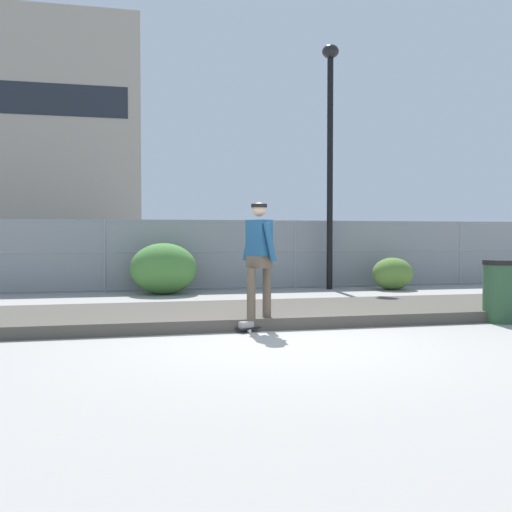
% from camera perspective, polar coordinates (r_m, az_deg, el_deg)
% --- Properties ---
extents(ground_plane, '(120.00, 120.00, 0.00)m').
position_cam_1_polar(ground_plane, '(7.62, 2.29, -8.74)').
color(ground_plane, gray).
extents(gravel_berm, '(17.47, 2.58, 0.19)m').
position_cam_1_polar(gravel_berm, '(9.80, -1.17, -5.79)').
color(gravel_berm, '#4C473F').
rests_on(gravel_berm, ground_plane).
extents(skateboard, '(0.80, 0.54, 0.07)m').
position_cam_1_polar(skateboard, '(8.65, 0.31, -7.07)').
color(skateboard, black).
rests_on(skateboard, ground_plane).
extents(skater, '(0.69, 0.62, 1.85)m').
position_cam_1_polar(skater, '(8.55, 0.31, 0.08)').
color(skater, '#B2ADA8').
rests_on(skater, skateboard).
extents(chain_fence, '(25.20, 0.06, 1.85)m').
position_cam_1_polar(chain_fence, '(15.05, -5.29, 0.12)').
color(chain_fence, gray).
rests_on(chain_fence, ground_plane).
extents(street_lamp, '(0.44, 0.44, 6.49)m').
position_cam_1_polar(street_lamp, '(15.59, 7.42, 11.72)').
color(street_lamp, black).
rests_on(street_lamp, ground_plane).
extents(parked_car_near, '(4.43, 2.00, 1.66)m').
position_cam_1_polar(parked_car_near, '(18.79, -18.11, 0.11)').
color(parked_car_near, '#474C54').
rests_on(parked_car_near, ground_plane).
extents(parked_car_mid, '(4.55, 2.26, 1.66)m').
position_cam_1_polar(parked_car_mid, '(19.60, 1.67, 0.28)').
color(parked_car_mid, '#B7BABF').
rests_on(parked_car_mid, ground_plane).
extents(parked_car_far, '(4.53, 2.21, 1.66)m').
position_cam_1_polar(parked_car_far, '(21.34, 17.02, 0.33)').
color(parked_car_far, black).
rests_on(parked_car_far, ground_plane).
extents(shrub_left, '(1.62, 1.33, 1.25)m').
position_cam_1_polar(shrub_left, '(14.12, -9.22, -1.26)').
color(shrub_left, '#477F38').
rests_on(shrub_left, ground_plane).
extents(shrub_center, '(1.10, 0.90, 0.85)m').
position_cam_1_polar(shrub_center, '(15.55, 13.48, -1.73)').
color(shrub_center, '#567A33').
rests_on(shrub_center, ground_plane).
extents(trash_bin, '(0.59, 0.59, 1.03)m').
position_cam_1_polar(trash_bin, '(10.24, 23.27, -3.22)').
color(trash_bin, '#2D5133').
rests_on(trash_bin, ground_plane).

